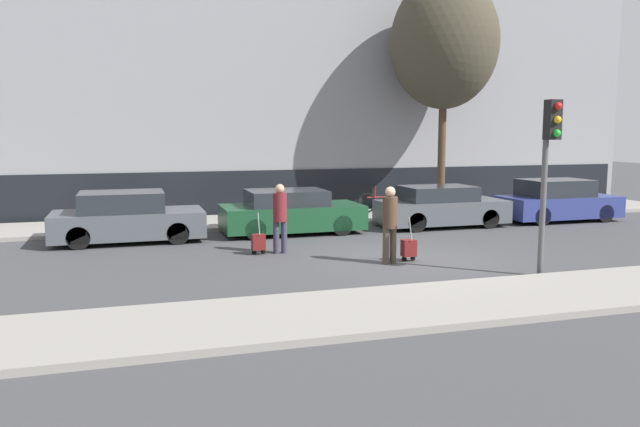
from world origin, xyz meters
The scene contains 15 objects.
ground_plane centered at (0.00, 0.00, 0.00)m, with size 80.00×80.00×0.00m, color #424244.
sidewalk_near centered at (0.00, -3.75, 0.06)m, with size 28.00×2.50×0.12m.
sidewalk_far centered at (0.00, 7.00, 0.06)m, with size 28.00×3.00×0.12m.
building_facade centered at (0.00, 10.29, 5.60)m, with size 28.00×2.24×11.24m.
parked_car_0 centered at (-6.38, 4.58, 0.65)m, with size 4.03×1.88×1.38m.
parked_car_1 centered at (-1.73, 4.66, 0.62)m, with size 4.13×1.91×1.29m.
parked_car_2 centered at (3.14, 4.48, 0.62)m, with size 4.04×1.73×1.30m.
parked_car_3 centered at (7.55, 4.52, 0.66)m, with size 3.98×1.78×1.40m.
pedestrian_left centered at (-2.75, 1.74, 0.98)m, with size 0.35×0.34×1.73m.
trolley_left centered at (-3.30, 1.74, 0.31)m, with size 0.34×0.29×1.04m.
pedestrian_right centered at (-0.64, -0.19, 1.01)m, with size 0.35×0.34×1.77m.
trolley_right centered at (-0.10, -0.07, 0.31)m, with size 0.34×0.29×1.05m.
traffic_light centered at (1.90, -2.36, 2.60)m, with size 0.28×0.47×3.65m.
parked_bicycle centered at (2.28, 7.40, 0.49)m, with size 1.77×0.06×0.96m.
bare_tree_near_crossing centered at (4.62, 7.27, 6.13)m, with size 3.84×3.84×8.37m.
Camera 1 is at (-6.29, -13.14, 3.02)m, focal length 35.00 mm.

